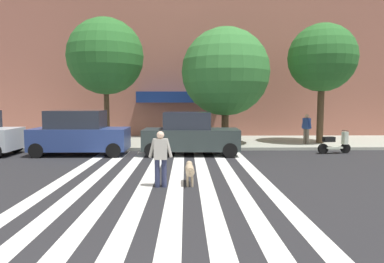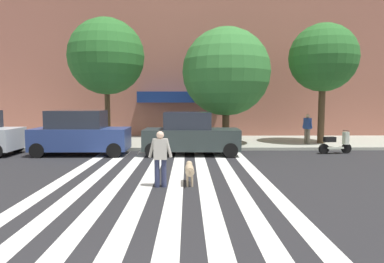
% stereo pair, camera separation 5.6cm
% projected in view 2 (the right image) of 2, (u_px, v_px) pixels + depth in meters
% --- Properties ---
extents(ground_plane, '(160.00, 160.00, 0.00)m').
position_uv_depth(ground_plane, '(136.00, 186.00, 10.25)').
color(ground_plane, '#232326').
extents(sidewalk_far, '(80.00, 6.00, 0.15)m').
position_uv_depth(sidewalk_far, '(162.00, 142.00, 20.38)').
color(sidewalk_far, '#9EA192').
rests_on(sidewalk_far, ground_plane).
extents(crosswalk_stripes, '(6.75, 13.76, 0.01)m').
position_uv_depth(crosswalk_stripes, '(161.00, 185.00, 10.26)').
color(crosswalk_stripes, silver).
rests_on(crosswalk_stripes, ground_plane).
extents(parked_car_behind_first, '(4.35, 1.91, 2.07)m').
position_uv_depth(parked_car_behind_first, '(80.00, 134.00, 15.99)').
color(parked_car_behind_first, navy).
rests_on(parked_car_behind_first, ground_plane).
extents(parked_car_third_in_line, '(4.48, 2.09, 1.99)m').
position_uv_depth(parked_car_third_in_line, '(191.00, 135.00, 16.07)').
color(parked_car_third_in_line, '#2A3333').
rests_on(parked_car_third_in_line, ground_plane).
extents(parked_scooter, '(1.63, 0.54, 1.11)m').
position_uv_depth(parked_scooter, '(335.00, 144.00, 16.40)').
color(parked_scooter, black).
rests_on(parked_scooter, ground_plane).
extents(street_tree_nearest, '(4.07, 4.07, 6.77)m').
position_uv_depth(street_tree_nearest, '(106.00, 57.00, 18.44)').
color(street_tree_nearest, '#4C3823').
rests_on(street_tree_nearest, sidewalk_far).
extents(street_tree_middle, '(4.75, 4.75, 6.31)m').
position_uv_depth(street_tree_middle, '(226.00, 72.00, 18.64)').
color(street_tree_middle, '#4C3823').
rests_on(street_tree_middle, sidewalk_far).
extents(street_tree_further, '(3.73, 3.73, 6.60)m').
position_uv_depth(street_tree_further, '(323.00, 58.00, 18.97)').
color(street_tree_further, '#4C3823').
rests_on(street_tree_further, sidewalk_far).
extents(pedestrian_dog_walker, '(0.70, 0.25, 1.64)m').
position_uv_depth(pedestrian_dog_walker, '(160.00, 156.00, 10.00)').
color(pedestrian_dog_walker, '#282D4C').
rests_on(pedestrian_dog_walker, ground_plane).
extents(dog_on_leash, '(0.28, 1.12, 0.65)m').
position_uv_depth(dog_on_leash, '(190.00, 170.00, 10.36)').
color(dog_on_leash, tan).
rests_on(dog_on_leash, ground_plane).
extents(pedestrian_bystander, '(0.41, 0.66, 1.64)m').
position_uv_depth(pedestrian_bystander, '(307.00, 127.00, 18.93)').
color(pedestrian_bystander, '#6B6051').
rests_on(pedestrian_bystander, sidewalk_far).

